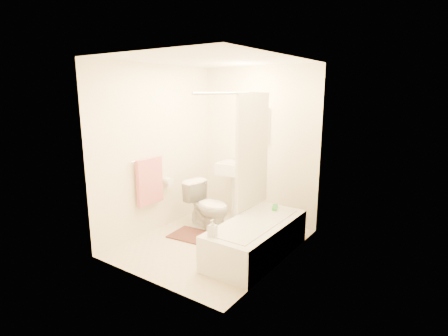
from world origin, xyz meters
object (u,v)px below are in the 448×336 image
Objects in this scene: toilet at (208,207)px; bath_mat at (193,235)px; soap_bottle at (212,228)px; bathtub at (256,239)px; sink at (236,188)px.

toilet is 1.18× the size of bath_mat.
bathtub is at bearing 72.41° from soap_bottle.
soap_bottle is (0.71, -1.58, 0.02)m from sink.
toilet is 3.77× the size of soap_bottle.
sink is 1.34m from bathtub.
bath_mat is at bearing -179.72° from bathtub.
toilet is at bearing 161.95° from bathtub.
toilet reaches higher than bath_mat.
bathtub is 2.52× the size of bath_mat.
soap_bottle is (-0.20, -0.65, 0.31)m from bathtub.
soap_bottle is at bearing -107.59° from bathtub.
soap_bottle reaches higher than bath_mat.
toilet is 0.48m from bath_mat.
bath_mat is (-1.04, -0.01, -0.21)m from bathtub.
sink is 5.28× the size of soap_bottle.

